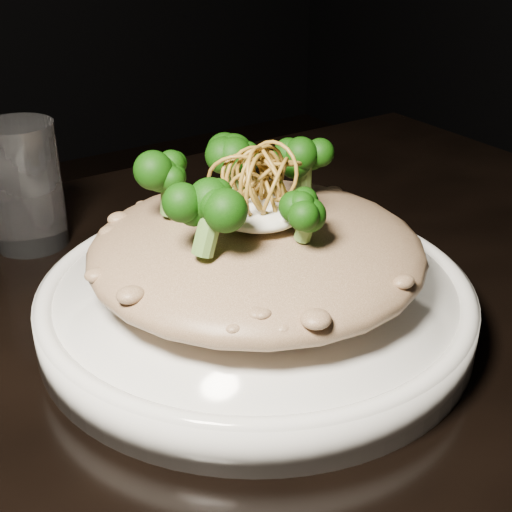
# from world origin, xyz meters

# --- Properties ---
(plate) EXTENTS (0.31, 0.31, 0.03)m
(plate) POSITION_xyz_m (0.09, 0.06, 0.77)
(plate) COLOR white
(plate) RESTS_ON table
(risotto) EXTENTS (0.23, 0.23, 0.05)m
(risotto) POSITION_xyz_m (0.10, 0.06, 0.81)
(risotto) COLOR brown
(risotto) RESTS_ON plate
(broccoli) EXTENTS (0.14, 0.14, 0.05)m
(broccoli) POSITION_xyz_m (0.09, 0.06, 0.86)
(broccoli) COLOR black
(broccoli) RESTS_ON risotto
(cheese) EXTENTS (0.06, 0.06, 0.02)m
(cheese) POSITION_xyz_m (0.09, 0.05, 0.84)
(cheese) COLOR white
(cheese) RESTS_ON risotto
(shallots) EXTENTS (0.06, 0.06, 0.04)m
(shallots) POSITION_xyz_m (0.10, 0.06, 0.87)
(shallots) COLOR brown
(shallots) RESTS_ON cheese
(drinking_glass) EXTENTS (0.07, 0.07, 0.11)m
(drinking_glass) POSITION_xyz_m (0.00, 0.27, 0.80)
(drinking_glass) COLOR white
(drinking_glass) RESTS_ON table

